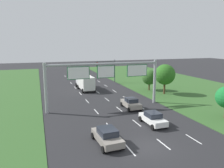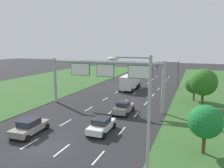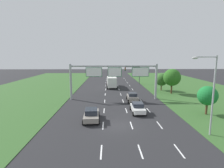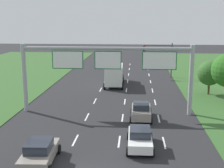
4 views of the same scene
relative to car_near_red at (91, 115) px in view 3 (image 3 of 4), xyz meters
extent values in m
plane|color=#262628|center=(3.33, -1.84, -0.79)|extent=(200.00, 200.00, 0.00)
cube|color=white|center=(1.58, -7.84, -0.79)|extent=(0.14, 2.40, 0.01)
cube|color=white|center=(1.58, -1.84, -0.79)|extent=(0.14, 2.40, 0.01)
cube|color=white|center=(1.58, 4.16, -0.79)|extent=(0.14, 2.40, 0.01)
cube|color=white|center=(1.58, 10.16, -0.79)|extent=(0.14, 2.40, 0.01)
cube|color=white|center=(1.58, 16.16, -0.79)|extent=(0.14, 2.40, 0.01)
cube|color=white|center=(1.58, 22.16, -0.79)|extent=(0.14, 2.40, 0.01)
cube|color=white|center=(1.58, 28.16, -0.79)|extent=(0.14, 2.40, 0.01)
cube|color=white|center=(1.58, 34.16, -0.79)|extent=(0.14, 2.40, 0.01)
cube|color=white|center=(1.58, 40.16, -0.79)|extent=(0.14, 2.40, 0.01)
cube|color=white|center=(1.58, 46.16, -0.79)|extent=(0.14, 2.40, 0.01)
cube|color=white|center=(5.08, -7.84, -0.79)|extent=(0.14, 2.40, 0.01)
cube|color=white|center=(5.08, -1.84, -0.79)|extent=(0.14, 2.40, 0.01)
cube|color=white|center=(5.08, 4.16, -0.79)|extent=(0.14, 2.40, 0.01)
cube|color=white|center=(5.08, 10.16, -0.79)|extent=(0.14, 2.40, 0.01)
cube|color=white|center=(5.08, 16.16, -0.79)|extent=(0.14, 2.40, 0.01)
cube|color=white|center=(5.08, 22.16, -0.79)|extent=(0.14, 2.40, 0.01)
cube|color=white|center=(5.08, 28.16, -0.79)|extent=(0.14, 2.40, 0.01)
cube|color=white|center=(5.08, 34.16, -0.79)|extent=(0.14, 2.40, 0.01)
cube|color=white|center=(5.08, 40.16, -0.79)|extent=(0.14, 2.40, 0.01)
cube|color=white|center=(5.08, 46.16, -0.79)|extent=(0.14, 2.40, 0.01)
cube|color=white|center=(8.58, -7.84, -0.79)|extent=(0.14, 2.40, 0.01)
cube|color=white|center=(8.58, -1.84, -0.79)|extent=(0.14, 2.40, 0.01)
cube|color=white|center=(8.58, 4.16, -0.79)|extent=(0.14, 2.40, 0.01)
cube|color=white|center=(8.58, 10.16, -0.79)|extent=(0.14, 2.40, 0.01)
cube|color=white|center=(8.58, 16.16, -0.79)|extent=(0.14, 2.40, 0.01)
cube|color=white|center=(8.58, 22.16, -0.79)|extent=(0.14, 2.40, 0.01)
cube|color=white|center=(8.58, 28.16, -0.79)|extent=(0.14, 2.40, 0.01)
cube|color=white|center=(8.58, 34.16, -0.79)|extent=(0.14, 2.40, 0.01)
cube|color=white|center=(8.58, 40.16, -0.79)|extent=(0.14, 2.40, 0.01)
cube|color=white|center=(8.58, 46.16, -0.79)|extent=(0.14, 2.40, 0.01)
cube|color=gray|center=(0.00, 0.02, -0.15)|extent=(2.13, 4.36, 0.64)
cube|color=#232833|center=(0.00, -0.06, 0.48)|extent=(1.68, 2.11, 0.62)
cylinder|color=black|center=(-1.05, 1.55, -0.47)|extent=(0.25, 0.65, 0.64)
cylinder|color=black|center=(0.88, 1.66, -0.47)|extent=(0.25, 0.65, 0.64)
cylinder|color=black|center=(-0.89, -1.61, -0.47)|extent=(0.25, 0.65, 0.64)
cylinder|color=black|center=(1.05, -1.51, -0.47)|extent=(0.25, 0.65, 0.64)
cube|color=gray|center=(6.87, 9.99, -0.11)|extent=(1.85, 4.09, 0.71)
cube|color=#232833|center=(6.87, 9.85, 0.53)|extent=(1.53, 1.74, 0.57)
cylinder|color=black|center=(5.96, 11.48, -0.47)|extent=(0.23, 0.64, 0.64)
cylinder|color=black|center=(7.81, 11.46, -0.47)|extent=(0.23, 0.64, 0.64)
cylinder|color=black|center=(5.93, 8.52, -0.47)|extent=(0.23, 0.64, 0.64)
cylinder|color=black|center=(7.77, 8.50, -0.47)|extent=(0.23, 0.64, 0.64)
cube|color=white|center=(6.68, 3.09, -0.15)|extent=(1.76, 4.13, 0.64)
cube|color=#232833|center=(6.68, 3.08, 0.46)|extent=(1.54, 1.87, 0.58)
cylinder|color=black|center=(5.79, 4.59, -0.47)|extent=(0.23, 0.64, 0.64)
cylinder|color=black|center=(7.55, 4.61, -0.47)|extent=(0.23, 0.64, 0.64)
cylinder|color=black|center=(5.82, 1.57, -0.47)|extent=(0.23, 0.64, 0.64)
cylinder|color=black|center=(7.58, 1.59, -0.47)|extent=(0.23, 0.64, 0.64)
cube|color=silver|center=(3.14, 28.55, 0.76)|extent=(2.26, 2.16, 2.20)
cube|color=silver|center=(3.25, 24.54, 0.92)|extent=(2.51, 5.67, 2.53)
cylinder|color=black|center=(2.00, 29.02, -0.34)|extent=(0.30, 0.91, 0.90)
cylinder|color=black|center=(4.25, 29.08, -0.34)|extent=(0.30, 0.91, 0.90)
cylinder|color=black|center=(1.98, 26.71, -0.34)|extent=(0.30, 0.91, 0.90)
cylinder|color=black|center=(4.40, 26.78, -0.34)|extent=(0.30, 0.91, 0.90)
cylinder|color=black|center=(2.10, 22.31, -0.34)|extent=(0.30, 0.91, 0.90)
cylinder|color=black|center=(4.51, 22.37, -0.34)|extent=(0.30, 0.91, 0.90)
cylinder|color=#9EA0A5|center=(-5.07, 11.71, 2.71)|extent=(0.44, 0.44, 7.00)
cylinder|color=#9EA0A5|center=(11.73, 11.71, 2.71)|extent=(0.44, 0.44, 7.00)
cylinder|color=#9EA0A5|center=(3.33, 11.71, 5.81)|extent=(16.80, 0.32, 0.32)
cube|color=#0C5B28|center=(-0.52, 11.71, 4.64)|extent=(3.14, 0.12, 1.81)
cube|color=white|center=(-0.52, 11.64, 4.64)|extent=(2.98, 0.01, 1.65)
cube|color=#0C5B28|center=(3.53, 11.71, 4.64)|extent=(2.68, 0.12, 1.81)
cube|color=white|center=(3.53, 11.64, 4.64)|extent=(2.52, 0.01, 1.65)
cube|color=#0C5B28|center=(8.58, 11.71, 4.64)|extent=(3.37, 0.12, 1.81)
cube|color=white|center=(8.58, 11.64, 4.64)|extent=(3.21, 0.01, 1.65)
cylinder|color=#47494F|center=(12.07, 31.81, 2.01)|extent=(0.20, 0.20, 5.60)
cylinder|color=#47494F|center=(9.82, 31.81, 4.46)|extent=(4.50, 0.14, 0.14)
cube|color=black|center=(7.57, 31.81, 3.81)|extent=(0.32, 0.36, 1.10)
sphere|color=red|center=(7.57, 31.61, 4.18)|extent=(0.22, 0.22, 0.22)
sphere|color=orange|center=(7.57, 31.61, 3.81)|extent=(0.22, 0.22, 0.22)
sphere|color=green|center=(7.57, 31.61, 3.44)|extent=(0.22, 0.22, 0.22)
cylinder|color=#9EA0A5|center=(13.18, -4.76, 3.46)|extent=(0.18, 0.18, 8.50)
cylinder|color=#9EA0A5|center=(12.08, -4.76, 7.56)|extent=(2.20, 0.10, 0.10)
ellipsoid|color=silver|center=(10.98, -4.76, 7.46)|extent=(0.64, 0.32, 0.24)
cylinder|color=#513823|center=(16.54, 1.94, 0.11)|extent=(0.30, 0.30, 1.79)
sphere|color=#1A7330|center=(16.54, 1.94, 2.05)|extent=(2.78, 2.78, 2.78)
cylinder|color=#513823|center=(16.69, 16.54, 0.38)|extent=(0.37, 0.37, 2.33)
sphere|color=#2A641E|center=(16.69, 16.54, 2.99)|extent=(3.85, 3.85, 3.85)
cylinder|color=#513823|center=(15.54, 20.41, 0.02)|extent=(0.28, 0.28, 1.61)
sphere|color=#315E26|center=(15.54, 20.41, 1.97)|extent=(3.05, 3.05, 3.05)
camera|label=1|loc=(-5.93, -18.75, 8.75)|focal=35.00mm
camera|label=2|loc=(15.51, -16.76, 8.28)|focal=35.00mm
camera|label=3|loc=(2.20, -22.26, 7.56)|focal=28.00mm
camera|label=4|loc=(6.28, -18.86, 8.69)|focal=50.00mm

